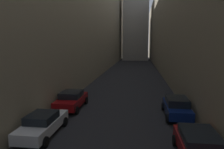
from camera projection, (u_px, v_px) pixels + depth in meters
ground_plane at (132, 73)px, 40.79m from camera, size 264.00×264.00×0.00m
building_block_left at (77, 15)px, 42.55m from camera, size 11.73×108.00×23.21m
building_block_right at (191, 23)px, 39.90m from camera, size 11.36×108.00×19.45m
parked_car_left_third at (43, 124)px, 12.79m from camera, size 1.88×4.46×1.41m
parked_car_left_far at (71, 100)px, 18.17m from camera, size 2.06×4.39×1.52m
parked_car_right_third at (200, 147)px, 9.84m from camera, size 2.02×4.52×1.43m
parked_car_right_far at (177, 107)px, 16.06m from camera, size 1.92×4.22×1.53m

